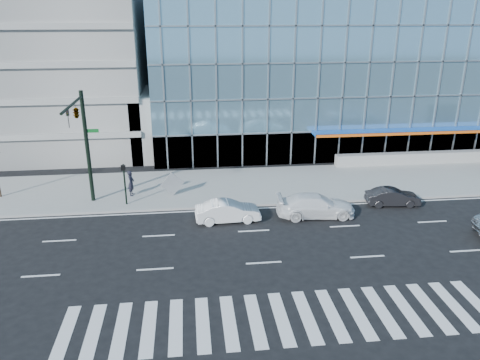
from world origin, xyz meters
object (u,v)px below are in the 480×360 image
object	(u,v)px
ped_signal_post	(124,178)
white_suv	(316,205)
pedestrian	(131,183)
traffic_signal	(80,124)
dark_sedan	(393,197)
tilted_panel	(172,184)
white_sedan	(228,211)

from	to	relation	value
ped_signal_post	white_suv	distance (m)	13.44
white_suv	pedestrian	distance (m)	13.69
ped_signal_post	white_suv	world-z (taller)	ped_signal_post
ped_signal_post	white_suv	xyz separation A→B (m)	(12.99, -3.14, -1.37)
traffic_signal	white_suv	distance (m)	16.63
traffic_signal	white_suv	world-z (taller)	traffic_signal
pedestrian	ped_signal_post	bearing A→B (deg)	-178.86
white_suv	dark_sedan	world-z (taller)	white_suv
pedestrian	tilted_panel	xyz separation A→B (m)	(3.05, -0.40, -0.05)
pedestrian	tilted_panel	distance (m)	3.08
ped_signal_post	traffic_signal	bearing A→B (deg)	-171.48
dark_sedan	traffic_signal	bearing A→B (deg)	91.06
ped_signal_post	white_sedan	world-z (taller)	ped_signal_post
traffic_signal	pedestrian	distance (m)	6.11
ped_signal_post	white_suv	bearing A→B (deg)	-13.60
traffic_signal	pedestrian	xyz separation A→B (m)	(2.71, 2.13, -5.05)
white_sedan	pedestrian	size ratio (longest dim) A/B	2.22
white_suv	traffic_signal	bearing A→B (deg)	82.44
traffic_signal	dark_sedan	world-z (taller)	traffic_signal
white_sedan	pedestrian	bearing A→B (deg)	50.89
dark_sedan	white_sedan	bearing A→B (deg)	101.60
pedestrian	white_suv	bearing A→B (deg)	-103.05
ped_signal_post	pedestrian	size ratio (longest dim) A/B	1.55
ped_signal_post	pedestrian	world-z (taller)	ped_signal_post
pedestrian	traffic_signal	bearing A→B (deg)	136.11
white_sedan	pedestrian	world-z (taller)	pedestrian
white_sedan	pedestrian	distance (m)	8.46
dark_sedan	tilted_panel	distance (m)	16.08
ped_signal_post	tilted_panel	size ratio (longest dim) A/B	2.31
traffic_signal	pedestrian	world-z (taller)	traffic_signal
ped_signal_post	dark_sedan	bearing A→B (deg)	-5.84
tilted_panel	pedestrian	bearing A→B (deg)	157.52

